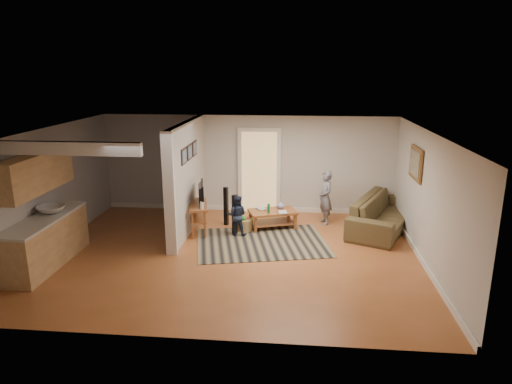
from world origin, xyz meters
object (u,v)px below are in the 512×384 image
speaker_left (235,215)px  child (324,223)px  sofa (382,229)px  coffee_table (273,214)px  tv_console (199,206)px  speaker_right (226,206)px  toy_basket (244,224)px  toddler (237,235)px

speaker_left → child: speaker_left is taller
sofa → coffee_table: (-2.56, -0.16, 0.33)m
child → tv_console: bearing=-92.4°
coffee_table → speaker_right: speaker_right is taller
child → toy_basket: bearing=-89.8°
sofa → speaker_left: size_ratio=2.86×
tv_console → speaker_right: 0.77m
sofa → child: child is taller
toy_basket → toddler: bearing=-110.3°
speaker_left → child: bearing=46.9°
speaker_left → tv_console: bearing=-161.1°
sofa → speaker_right: 3.72m
speaker_left → speaker_right: size_ratio=0.98×
tv_console → toddler: bearing=-21.0°
sofa → speaker_left: speaker_left is taller
child → toddler: 2.23m
child → toddler: size_ratio=1.41×
toddler → tv_console: bearing=-3.2°
tv_console → toy_basket: bearing=-1.8°
coffee_table → toddler: 1.02m
sofa → child: bearing=103.4°
speaker_right → toddler: size_ratio=1.01×
toddler → speaker_left: bearing=-40.2°
tv_console → toy_basket: (1.01, 0.20, -0.46)m
tv_console → speaker_right: size_ratio=1.20×
toy_basket → child: 2.00m
child → toddler: (-2.01, -0.97, 0.00)m
coffee_table → child: bearing=18.6°
sofa → coffee_table: coffee_table is taller
speaker_right → speaker_left: bearing=-45.9°
coffee_table → speaker_left: 0.99m
coffee_table → toy_basket: (-0.66, -0.23, -0.18)m
sofa → speaker_left: (-3.41, -0.66, 0.46)m
tv_console → child: 3.08m
tv_console → speaker_left: bearing=-17.4°
coffee_table → toddler: bearing=-144.3°
sofa → child: (-1.34, 0.26, 0.00)m
toddler → toy_basket: bearing=-105.7°
coffee_table → tv_console: bearing=-165.3°
sofa → child: 1.36m
toddler → coffee_table: bearing=-139.7°
child → speaker_left: bearing=-85.0°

